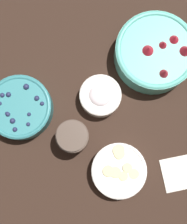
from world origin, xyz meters
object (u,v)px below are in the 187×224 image
Objects in this scene: bowl_blueberries at (20,108)px; bowl_bananas at (119,170)px; bowl_strawberries at (155,53)px; bowl_cream at (100,96)px; jar_chocolate at (73,137)px.

bowl_bananas is at bearing -40.49° from bowl_blueberries.
bowl_strawberries is at bearing 64.03° from bowl_bananas.
bowl_blueberries is 1.53× the size of bowl_cream.
bowl_bananas is (-0.15, -0.30, -0.02)m from bowl_strawberries.
jar_chocolate is at bearing -131.23° from bowl_cream.
bowl_bananas is (0.24, -0.20, -0.00)m from bowl_blueberries.
jar_chocolate reaches higher than bowl_bananas.
jar_chocolate is (-0.25, -0.20, -0.00)m from bowl_strawberries.
bowl_blueberries is at bearing 139.51° from bowl_bananas.
bowl_strawberries reaches higher than bowl_cream.
bowl_blueberries is 1.20× the size of bowl_bananas.
bowl_blueberries is at bearing 142.84° from jar_chocolate.
bowl_strawberries is 0.34m from bowl_bananas.
bowl_cream is (-0.02, 0.21, 0.00)m from bowl_bananas.
bowl_bananas is 0.15m from jar_chocolate.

